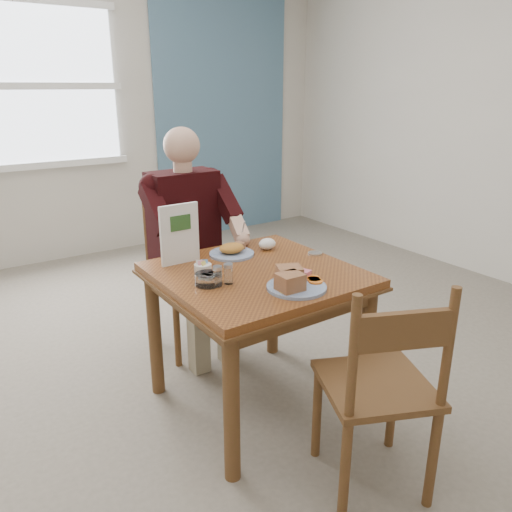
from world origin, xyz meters
TOP-DOWN VIEW (x-y plane):
  - floor at (0.00, 0.00)m, footprint 6.00×6.00m
  - wall_back at (0.00, 3.00)m, footprint 5.50×0.00m
  - accent_panel at (1.60, 2.98)m, footprint 1.60×0.02m
  - lemon_wedge at (-0.06, -0.32)m, footprint 0.07×0.06m
  - napkin at (0.24, 0.24)m, footprint 0.12×0.10m
  - metal_dish at (0.40, 0.03)m, footprint 0.09×0.09m
  - window at (-0.40, 2.97)m, footprint 1.72×0.04m
  - table at (0.00, 0.00)m, footprint 0.92×0.92m
  - chair_far at (0.00, 0.80)m, footprint 0.42×0.42m
  - chair_near at (0.07, -0.76)m, footprint 0.55×0.55m
  - diner at (0.00, 0.71)m, footprint 0.53×0.56m
  - near_plate at (0.01, -0.28)m, footprint 0.31×0.31m
  - far_plate at (0.03, 0.27)m, footprint 0.28×0.28m
  - caddy at (-0.23, 0.12)m, footprint 0.10×0.10m
  - shakers at (-0.23, -0.06)m, footprint 0.10×0.04m
  - creamer at (-0.28, -0.03)m, footprint 0.14×0.14m
  - menu at (-0.25, 0.31)m, footprint 0.21×0.02m

SIDE VIEW (x-z plane):
  - floor at x=0.00m, z-range 0.00..0.00m
  - chair_far at x=0.00m, z-range 0.00..0.95m
  - chair_near at x=0.07m, z-range 0.00..0.95m
  - table at x=0.00m, z-range 0.26..1.01m
  - metal_dish at x=0.40m, z-range 0.75..0.76m
  - lemon_wedge at x=-0.06m, z-range 0.75..0.78m
  - caddy at x=-0.23m, z-range 0.74..0.80m
  - far_plate at x=0.03m, z-range 0.74..0.81m
  - creamer at x=-0.28m, z-range 0.75..0.81m
  - napkin at x=0.24m, z-range 0.75..0.81m
  - near_plate at x=0.01m, z-range 0.74..0.83m
  - shakers at x=-0.23m, z-range 0.75..0.85m
  - diner at x=0.00m, z-range 0.12..1.50m
  - menu at x=-0.25m, z-range 0.75..1.06m
  - accent_panel at x=1.60m, z-range 0.00..2.80m
  - wall_back at x=0.00m, z-range -1.35..4.15m
  - window at x=-0.40m, z-range 0.89..2.31m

